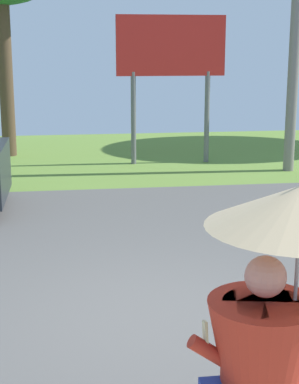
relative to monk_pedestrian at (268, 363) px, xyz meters
name	(u,v)px	position (x,y,z in m)	size (l,w,h in m)	color
ground_plane	(129,236)	(-0.10, 5.97, -1.14)	(40.00, 22.00, 0.20)	#565451
monk_pedestrian	(268,363)	(0.00, 0.00, 0.00)	(1.06, 0.98, 2.13)	#B22D1E
utility_pole	(297,11)	(4.07, 10.32, 2.43)	(1.80, 0.24, 6.70)	gray
roadside_billboard	(171,57)	(1.54, 11.65, 1.45)	(2.60, 0.12, 3.50)	slate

